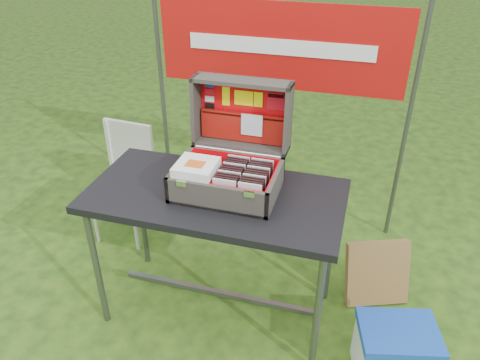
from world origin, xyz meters
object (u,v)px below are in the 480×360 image
(cooler, at_px, (394,353))
(cardboard_box, at_px, (377,273))
(table, at_px, (217,255))
(suitcase, at_px, (230,142))
(chair, at_px, (122,186))

(cooler, relative_size, cardboard_box, 0.96)
(table, height_order, cooler, table)
(table, xyz_separation_m, cooler, (0.99, -0.19, -0.24))
(suitcase, bearing_deg, table, -123.57)
(cooler, bearing_deg, suitcase, 149.98)
(suitcase, xyz_separation_m, cooler, (0.93, -0.28, -0.91))
(table, relative_size, cooler, 3.47)
(table, xyz_separation_m, chair, (-0.87, 0.52, -0.01))
(cardboard_box, bearing_deg, suitcase, 175.88)
(cooler, relative_size, chair, 0.47)
(suitcase, relative_size, chair, 0.66)
(suitcase, height_order, cardboard_box, suitcase)
(table, bearing_deg, cooler, -11.09)
(cooler, bearing_deg, chair, 145.69)
(cooler, xyz_separation_m, chair, (-1.86, 0.71, 0.24))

